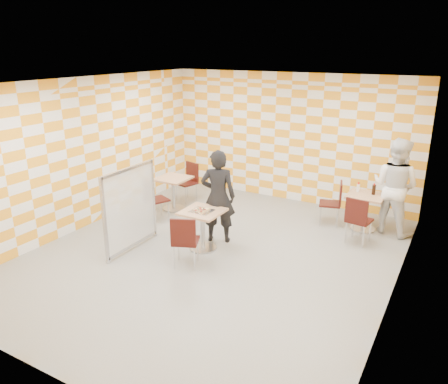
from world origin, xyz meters
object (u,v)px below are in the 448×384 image
Objects in this scene: chair_second_side at (335,200)px; partition at (130,208)px; sport_bottle at (358,188)px; main_table at (203,223)px; chair_empty_far at (189,179)px; chair_second_front at (358,217)px; man_white at (395,186)px; second_table at (365,206)px; chair_empty_near at (153,196)px; man_dark at (218,197)px; chair_main_front at (185,238)px; empty_table at (173,188)px; soda_bottle at (374,190)px.

partition reaches higher than chair_second_side.
partition is at bearing -136.86° from sport_bottle.
sport_bottle is (2.17, 2.46, 0.33)m from main_table.
sport_bottle reaches higher than chair_second_side.
main_table is 2.71m from chair_empty_far.
sport_bottle reaches higher than chair_second_front.
second_table is at bearing 36.01° from man_white.
man_dark is (1.70, -0.19, 0.35)m from chair_empty_near.
chair_main_front is at bearing -117.76° from chair_second_side.
man_white is (2.73, 3.28, 0.41)m from chair_main_front.
chair_main_front is 1.00× the size of chair_second_side.
man_dark is at bearing -154.34° from chair_second_front.
second_table is 4.35m from chair_empty_near.
main_table is 1.00× the size of empty_table.
chair_empty_near is (-4.04, -0.93, 0.00)m from chair_second_front.
chair_empty_far is 4.62× the size of sport_bottle.
chair_second_front is at bearing -48.88° from chair_second_side.
empty_table is 0.81× the size of chair_empty_far.
sport_bottle reaches higher than chair_main_front.
man_white is at bearing 22.54° from chair_empty_near.
chair_empty_near and chair_empty_far have the same top height.
chair_second_side reaches higher than second_table.
sport_bottle is at bearing 25.40° from chair_empty_near.
soda_bottle is (3.61, 3.06, 0.06)m from partition.
man_dark is at bearing -140.52° from second_table.
man_dark is (-1.70, -1.86, 0.35)m from chair_second_side.
partition is 7.75× the size of sport_bottle.
man_white is (1.10, 0.19, 0.41)m from chair_second_side.
man_dark reaches higher than chair_empty_near.
chair_second_side is 0.48× the size of man_white.
man_dark is at bearing 82.77° from main_table.
partition is 1.61m from man_dark.
second_table and empty_table have the same top height.
chair_empty_near is at bearing -28.27° from man_dark.
chair_empty_near is at bearing -154.60° from sport_bottle.
main_table is at bearing -131.42° from sport_bottle.
second_table is 1.00× the size of empty_table.
chair_main_front is (-2.23, -3.12, 0.04)m from second_table.
chair_empty_near is at bearing 111.85° from partition.
chair_empty_near is 1.00× the size of chair_empty_far.
chair_empty_near is at bearing -153.79° from chair_second_side.
empty_table is at bearing -166.99° from second_table.
sport_bottle reaches higher than second_table.
chair_empty_far is at bearing 91.98° from empty_table.
chair_second_side is 0.52× the size of man_dark.
main_table is 1.32m from partition.
man_white reaches higher than partition.
main_table is 0.60m from man_dark.
soda_bottle reaches higher than chair_second_front.
soda_bottle is (2.35, 3.20, 0.31)m from chair_main_front.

